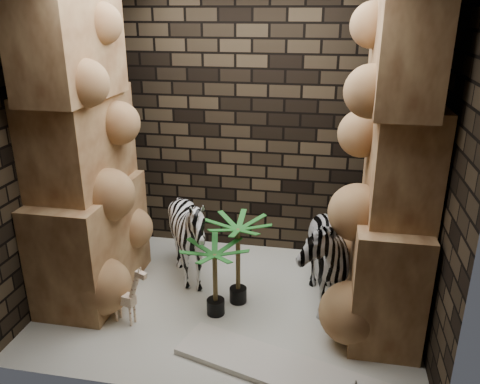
% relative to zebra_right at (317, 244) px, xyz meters
% --- Properties ---
extents(floor, '(3.50, 3.50, 0.00)m').
position_rel_zebra_right_xyz_m(floor, '(-0.82, -0.17, -0.63)').
color(floor, beige).
rests_on(floor, ground).
extents(wall_back, '(3.50, 0.00, 3.50)m').
position_rel_zebra_right_xyz_m(wall_back, '(-0.82, 1.08, 0.87)').
color(wall_back, black).
rests_on(wall_back, ground).
extents(wall_front, '(3.50, 0.00, 3.50)m').
position_rel_zebra_right_xyz_m(wall_front, '(-0.82, -1.42, 0.87)').
color(wall_front, black).
rests_on(wall_front, ground).
extents(wall_left, '(0.00, 3.00, 3.00)m').
position_rel_zebra_right_xyz_m(wall_left, '(-2.57, -0.17, 0.87)').
color(wall_left, black).
rests_on(wall_left, ground).
extents(wall_right, '(0.00, 3.00, 3.00)m').
position_rel_zebra_right_xyz_m(wall_right, '(0.93, -0.17, 0.87)').
color(wall_right, black).
rests_on(wall_right, ground).
extents(rock_pillar_left, '(0.68, 1.30, 3.00)m').
position_rel_zebra_right_xyz_m(rock_pillar_left, '(-2.22, -0.17, 0.87)').
color(rock_pillar_left, tan).
rests_on(rock_pillar_left, floor).
extents(rock_pillar_right, '(0.58, 1.25, 3.00)m').
position_rel_zebra_right_xyz_m(rock_pillar_right, '(0.60, -0.17, 0.87)').
color(rock_pillar_right, tan).
rests_on(rock_pillar_right, floor).
extents(zebra_right, '(0.80, 1.17, 1.27)m').
position_rel_zebra_right_xyz_m(zebra_right, '(0.00, 0.00, 0.00)').
color(zebra_right, white).
rests_on(zebra_right, floor).
extents(zebra_left, '(1.11, 1.26, 0.98)m').
position_rel_zebra_right_xyz_m(zebra_left, '(-1.29, 0.12, -0.14)').
color(zebra_left, white).
rests_on(zebra_left, floor).
extents(giraffe_toy, '(0.34, 0.19, 0.63)m').
position_rel_zebra_right_xyz_m(giraffe_toy, '(-1.69, -0.65, -0.32)').
color(giraffe_toy, '#FDDDBA').
rests_on(giraffe_toy, floor).
extents(palm_front, '(0.36, 0.36, 0.89)m').
position_rel_zebra_right_xyz_m(palm_front, '(-0.73, -0.13, -0.19)').
color(palm_front, '#225219').
rests_on(palm_front, floor).
extents(palm_back, '(0.36, 0.36, 0.73)m').
position_rel_zebra_right_xyz_m(palm_back, '(-0.90, -0.37, -0.27)').
color(palm_back, '#225219').
rests_on(palm_back, floor).
extents(surfboard, '(1.78, 0.90, 0.05)m').
position_rel_zebra_right_xyz_m(surfboard, '(-0.22, -1.04, -0.61)').
color(surfboard, silver).
rests_on(surfboard, floor).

